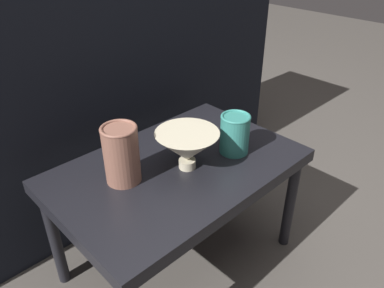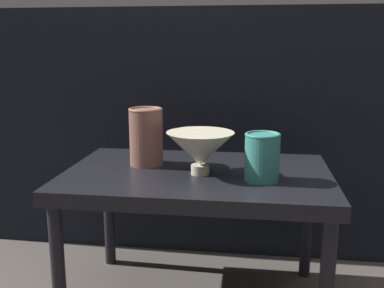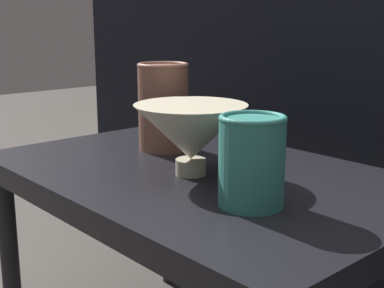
# 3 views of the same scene
# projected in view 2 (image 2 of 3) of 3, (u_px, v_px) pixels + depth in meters

# --- Properties ---
(table) EXTENTS (0.74, 0.48, 0.41)m
(table) POSITION_uv_depth(u_px,v_px,m) (197.00, 186.00, 1.28)
(table) COLOR black
(table) RESTS_ON ground_plane
(couch_backdrop) EXTENTS (1.73, 0.50, 0.89)m
(couch_backdrop) POSITION_uv_depth(u_px,v_px,m) (215.00, 124.00, 1.83)
(couch_backdrop) COLOR black
(couch_backdrop) RESTS_ON ground_plane
(bowl) EXTENTS (0.19, 0.19, 0.12)m
(bowl) POSITION_uv_depth(u_px,v_px,m) (200.00, 149.00, 1.22)
(bowl) COLOR beige
(bowl) RESTS_ON table
(vase_textured_left) EXTENTS (0.10, 0.10, 0.17)m
(vase_textured_left) POSITION_uv_depth(u_px,v_px,m) (146.00, 136.00, 1.32)
(vase_textured_left) COLOR brown
(vase_textured_left) RESTS_ON table
(vase_colorful_right) EXTENTS (0.09, 0.09, 0.13)m
(vase_colorful_right) POSITION_uv_depth(u_px,v_px,m) (262.00, 156.00, 1.16)
(vase_colorful_right) COLOR teal
(vase_colorful_right) RESTS_ON table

